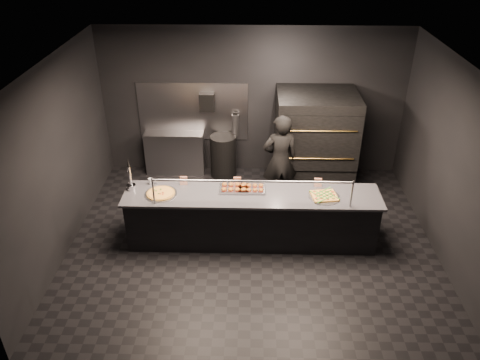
{
  "coord_description": "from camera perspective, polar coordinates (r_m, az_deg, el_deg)",
  "views": [
    {
      "loc": [
        -0.03,
        -6.29,
        4.89
      ],
      "look_at": [
        -0.2,
        0.2,
        1.06
      ],
      "focal_mm": 35.0,
      "sensor_mm": 36.0,
      "label": 1
    }
  ],
  "objects": [
    {
      "name": "towel_dispenser",
      "position": [
        9.34,
        -4.03,
        9.49
      ],
      "size": [
        0.3,
        0.2,
        0.35
      ],
      "primitive_type": "cube",
      "color": "black",
      "rests_on": "room"
    },
    {
      "name": "tent_cards",
      "position": [
        7.64,
        0.75,
        -0.15
      ],
      "size": [
        2.32,
        0.04,
        0.15
      ],
      "color": "white",
      "rests_on": "service_counter"
    },
    {
      "name": "fire_extinguisher",
      "position": [
        9.5,
        -0.59,
        6.74
      ],
      "size": [
        0.14,
        0.14,
        0.51
      ],
      "color": "#B2B2B7",
      "rests_on": "room"
    },
    {
      "name": "pizza_oven",
      "position": [
        9.16,
        9.07,
        4.76
      ],
      "size": [
        1.5,
        1.23,
        1.91
      ],
      "color": "black",
      "rests_on": "ground"
    },
    {
      "name": "square_pizza",
      "position": [
        7.48,
        10.22,
        -1.93
      ],
      "size": [
        0.5,
        0.5,
        0.05
      ],
      "color": "silver",
      "rests_on": "service_counter"
    },
    {
      "name": "room",
      "position": [
        7.19,
        1.34,
        2.33
      ],
      "size": [
        6.04,
        6.0,
        3.0
      ],
      "color": "black",
      "rests_on": "ground"
    },
    {
      "name": "worker",
      "position": [
        8.53,
        4.88,
        2.4
      ],
      "size": [
        0.71,
        0.53,
        1.77
      ],
      "primitive_type": "imported",
      "rotation": [
        0.0,
        0.0,
        3.31
      ],
      "color": "black",
      "rests_on": "ground"
    },
    {
      "name": "slider_tray_b",
      "position": [
        7.54,
        1.47,
        -1.02
      ],
      "size": [
        0.43,
        0.32,
        0.07
      ],
      "color": "silver",
      "rests_on": "service_counter"
    },
    {
      "name": "slider_tray_a",
      "position": [
        7.55,
        -0.72,
        -0.95
      ],
      "size": [
        0.47,
        0.35,
        0.07
      ],
      "color": "silver",
      "rests_on": "service_counter"
    },
    {
      "name": "beer_tap",
      "position": [
        7.69,
        -13.21,
        -0.09
      ],
      "size": [
        0.14,
        0.21,
        0.56
      ],
      "color": "silver",
      "rests_on": "service_counter"
    },
    {
      "name": "service_counter",
      "position": [
        7.69,
        1.42,
        -4.64
      ],
      "size": [
        4.1,
        0.78,
        1.37
      ],
      "color": "black",
      "rests_on": "ground"
    },
    {
      "name": "trash_bin",
      "position": [
        9.62,
        -2.06,
        2.94
      ],
      "size": [
        0.53,
        0.53,
        0.88
      ],
      "primitive_type": "cylinder",
      "color": "black",
      "rests_on": "ground"
    },
    {
      "name": "round_pizza",
      "position": [
        7.53,
        -9.63,
        -1.63
      ],
      "size": [
        0.52,
        0.52,
        0.03
      ],
      "color": "silver",
      "rests_on": "service_counter"
    },
    {
      "name": "prep_shelf",
      "position": [
        9.81,
        -7.92,
        3.31
      ],
      "size": [
        1.2,
        0.35,
        0.9
      ],
      "primitive_type": "cube",
      "color": "#99999E",
      "rests_on": "ground"
    },
    {
      "name": "condiment_jar",
      "position": [
        7.82,
        -10.67,
        -0.17
      ],
      "size": [
        0.16,
        0.06,
        0.1
      ],
      "color": "silver",
      "rests_on": "service_counter"
    }
  ]
}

